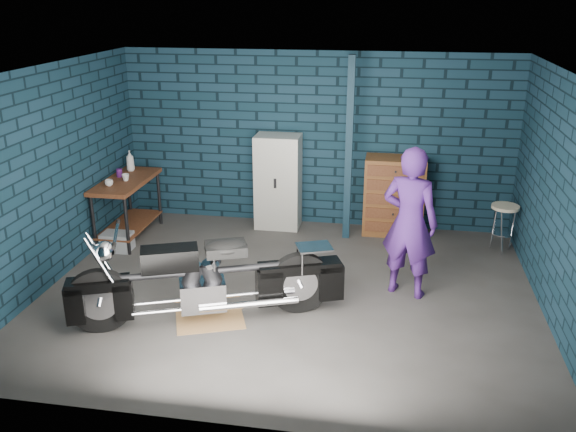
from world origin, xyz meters
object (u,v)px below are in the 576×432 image
motorcycle (208,274)px  locker (278,182)px  tool_chest (394,196)px  shop_stool (503,229)px  person (410,223)px  storage_bin (117,241)px  workbench (128,209)px

motorcycle → locker: 3.04m
tool_chest → shop_stool: bearing=-16.2°
person → storage_bin: (-4.08, 0.65, -0.80)m
person → storage_bin: person is taller
motorcycle → shop_stool: 4.40m
motorcycle → locker: locker is taller
tool_chest → shop_stool: (1.54, -0.45, -0.25)m
storage_bin → tool_chest: bearing=18.8°
tool_chest → motorcycle: bearing=-123.6°
motorcycle → person: person is taller
motorcycle → tool_chest: tool_chest is taller
motorcycle → locker: bearing=64.7°
locker → tool_chest: size_ratio=1.23×
workbench → locker: size_ratio=0.96×
locker → shop_stool: locker is taller
motorcycle → storage_bin: size_ratio=6.27×
storage_bin → shop_stool: size_ratio=0.60×
person → motorcycle: bearing=44.5°
storage_bin → person: bearing=-9.1°
motorcycle → storage_bin: 2.58m
motorcycle → shop_stool: size_ratio=3.75×
person → shop_stool: 2.13m
shop_stool → workbench: bearing=-176.0°
workbench → locker: locker is taller
person → shop_stool: size_ratio=2.66×
tool_chest → locker: bearing=180.0°
workbench → locker: bearing=21.2°
tool_chest → shop_stool: 1.63m
workbench → motorcycle: bearing=-49.1°
motorcycle → person: (2.19, 1.05, 0.35)m
shop_stool → tool_chest: bearing=163.8°
motorcycle → person: size_ratio=1.41×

